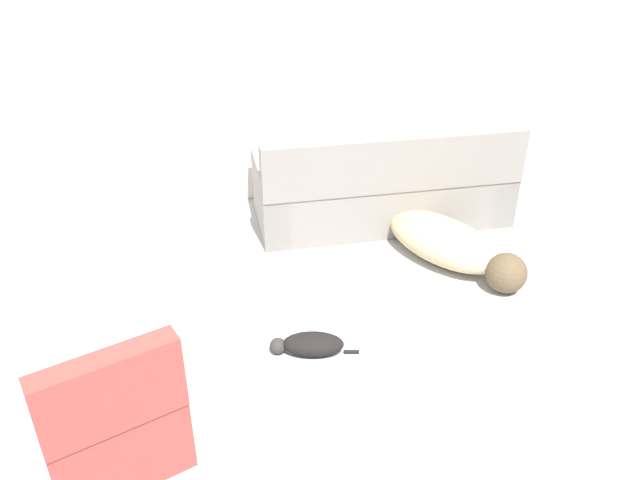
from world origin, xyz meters
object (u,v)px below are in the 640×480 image
couch (382,189)px  cat (310,344)px  side_chair (109,418)px  dog (450,244)px

couch → cat: bearing=60.2°
couch → side_chair: (-1.81, -2.31, -0.00)m
couch → dog: bearing=111.8°
couch → cat: 1.84m
side_chair → dog: bearing=-169.7°
cat → side_chair: side_chair is taller
dog → cat: (-1.15, -0.92, -0.08)m
couch → dog: size_ratio=1.60×
dog → side_chair: bearing=-86.4°
side_chair → couch: bearing=-153.8°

